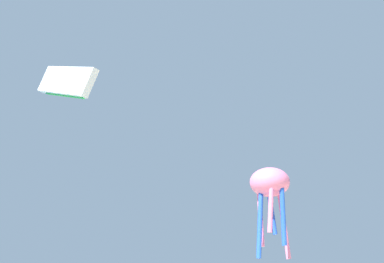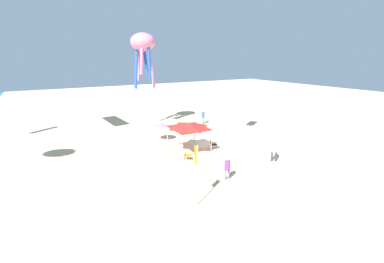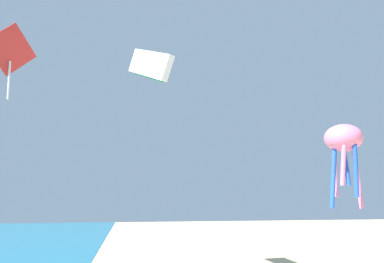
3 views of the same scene
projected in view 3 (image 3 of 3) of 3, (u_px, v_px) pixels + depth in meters
name	position (u px, v px, depth m)	size (l,w,h in m)	color
kite_diamond_red	(11.00, 52.00, 26.04)	(2.37, 2.64, 4.95)	red
kite_parafoil_white	(150.00, 65.00, 27.82)	(5.59, 2.96, 3.62)	white
kite_octopus_pink	(344.00, 142.00, 30.75)	(2.81, 2.81, 6.24)	pink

